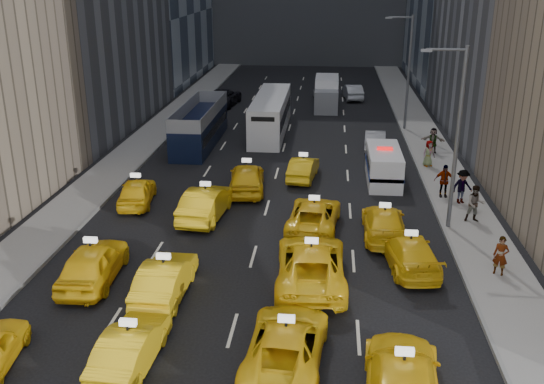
{
  "coord_description": "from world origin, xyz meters",
  "views": [
    {
      "loc": [
        3.21,
        -16.5,
        12.17
      ],
      "look_at": [
        0.56,
        11.08,
        2.0
      ],
      "focal_mm": 40.0,
      "sensor_mm": 36.0,
      "label": 1
    }
  ],
  "objects_px": {
    "double_decker": "(200,125)",
    "box_truck": "(327,94)",
    "pedestrian_0": "(501,256)",
    "city_bus": "(271,115)",
    "nypd_van": "(384,166)"
  },
  "relations": [
    {
      "from": "box_truck",
      "to": "pedestrian_0",
      "type": "distance_m",
      "value": 33.57
    },
    {
      "from": "city_bus",
      "to": "pedestrian_0",
      "type": "height_order",
      "value": "city_bus"
    },
    {
      "from": "box_truck",
      "to": "pedestrian_0",
      "type": "bearing_deg",
      "value": -81.7
    },
    {
      "from": "nypd_van",
      "to": "box_truck",
      "type": "distance_m",
      "value": 21.01
    },
    {
      "from": "double_decker",
      "to": "pedestrian_0",
      "type": "distance_m",
      "value": 25.59
    },
    {
      "from": "box_truck",
      "to": "pedestrian_0",
      "type": "height_order",
      "value": "box_truck"
    },
    {
      "from": "double_decker",
      "to": "box_truck",
      "type": "relative_size",
      "value": 1.62
    },
    {
      "from": "city_bus",
      "to": "box_truck",
      "type": "height_order",
      "value": "city_bus"
    },
    {
      "from": "nypd_van",
      "to": "pedestrian_0",
      "type": "height_order",
      "value": "nypd_van"
    },
    {
      "from": "double_decker",
      "to": "pedestrian_0",
      "type": "bearing_deg",
      "value": -46.42
    },
    {
      "from": "nypd_van",
      "to": "box_truck",
      "type": "relative_size",
      "value": 0.82
    },
    {
      "from": "nypd_van",
      "to": "city_bus",
      "type": "bearing_deg",
      "value": 131.72
    },
    {
      "from": "nypd_van",
      "to": "city_bus",
      "type": "xyz_separation_m",
      "value": [
        -8.01,
        11.19,
        0.47
      ]
    },
    {
      "from": "box_truck",
      "to": "double_decker",
      "type": "bearing_deg",
      "value": -129.23
    },
    {
      "from": "city_bus",
      "to": "box_truck",
      "type": "bearing_deg",
      "value": 73.51
    }
  ]
}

